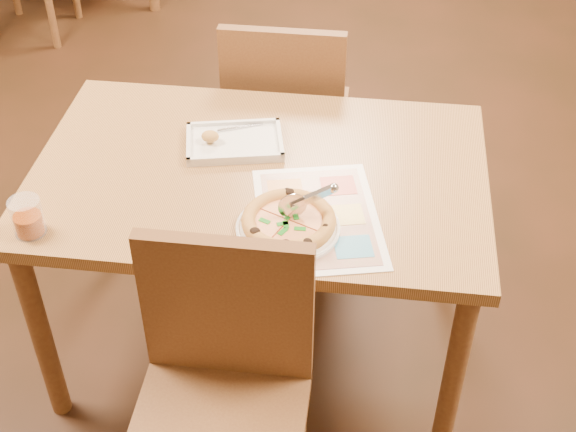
# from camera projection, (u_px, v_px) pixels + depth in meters

# --- Properties ---
(dining_table) EXTENTS (1.30, 0.85, 0.72)m
(dining_table) POSITION_uv_depth(u_px,v_px,m) (260.00, 193.00, 2.35)
(dining_table) COLOR #A67642
(dining_table) RESTS_ON ground
(chair_near) EXTENTS (0.42, 0.42, 0.47)m
(chair_near) POSITION_uv_depth(u_px,v_px,m) (222.00, 369.00, 1.93)
(chair_near) COLOR brown
(chair_near) RESTS_ON ground
(chair_far) EXTENTS (0.42, 0.42, 0.47)m
(chair_far) POSITION_uv_depth(u_px,v_px,m) (286.00, 104.00, 2.85)
(chair_far) COLOR brown
(chair_far) RESTS_ON ground
(plate) EXTENTS (0.35, 0.35, 0.01)m
(plate) POSITION_uv_depth(u_px,v_px,m) (288.00, 229.00, 2.08)
(plate) COLOR white
(plate) RESTS_ON dining_table
(pizza) EXTENTS (0.25, 0.25, 0.04)m
(pizza) POSITION_uv_depth(u_px,v_px,m) (289.00, 221.00, 2.08)
(pizza) COLOR #DF9F4C
(pizza) RESTS_ON plate
(pizza_cutter) EXTENTS (0.14, 0.06, 0.09)m
(pizza_cutter) POSITION_uv_depth(u_px,v_px,m) (306.00, 200.00, 2.06)
(pizza_cutter) COLOR silver
(pizza_cutter) RESTS_ON pizza
(appetizer_tray) EXTENTS (0.32, 0.25, 0.05)m
(appetizer_tray) POSITION_uv_depth(u_px,v_px,m) (233.00, 143.00, 2.38)
(appetizer_tray) COLOR silver
(appetizer_tray) RESTS_ON dining_table
(glass_tumbler) EXTENTS (0.08, 0.08, 0.10)m
(glass_tumbler) POSITION_uv_depth(u_px,v_px,m) (28.00, 219.00, 2.06)
(glass_tumbler) COLOR #8A360A
(glass_tumbler) RESTS_ON dining_table
(menu) EXTENTS (0.41, 0.51, 0.00)m
(menu) POSITION_uv_depth(u_px,v_px,m) (318.00, 217.00, 2.13)
(menu) COLOR white
(menu) RESTS_ON dining_table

